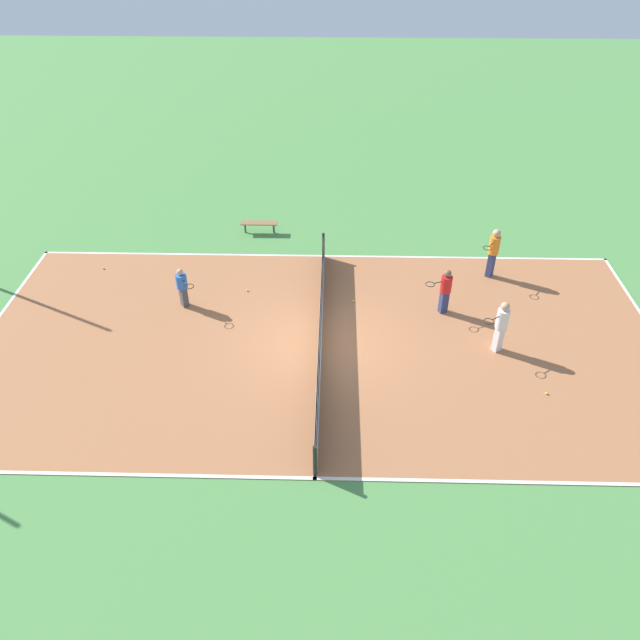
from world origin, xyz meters
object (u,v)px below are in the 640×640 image
Objects in this scene: tennis_net at (320,330)px; player_center_orange at (494,250)px; tennis_ball_near_net at (103,268)px; tennis_ball_far_baseline at (353,301)px; player_coach_red at (445,289)px; tennis_ball_right_alley at (547,393)px; bench at (259,224)px; tennis_ball_midcourt at (247,290)px; player_near_blue at (182,285)px; player_near_white at (501,323)px.

player_center_orange reaches higher than tennis_net.
player_center_orange reaches higher than tennis_ball_near_net.
player_center_orange is 27.09× the size of tennis_ball_far_baseline.
player_coach_red is 23.36× the size of tennis_ball_far_baseline.
tennis_ball_right_alley is 15.55m from tennis_ball_near_net.
bench reaches higher than tennis_ball_far_baseline.
bench is 21.06× the size of tennis_ball_midcourt.
bench is 21.06× the size of tennis_ball_far_baseline.
tennis_ball_far_baseline is at bearing 50.73° from tennis_ball_right_alley.
tennis_ball_far_baseline is (0.47, 2.91, -0.87)m from player_coach_red.
bench is at bearing -72.80° from player_center_orange.
tennis_net is 7.12m from player_center_orange.
tennis_ball_midcourt is (-1.18, 8.47, -1.04)m from player_center_orange.
player_coach_red reaches higher than tennis_ball_right_alley.
player_center_orange is (-3.00, -8.46, 0.71)m from bench.
tennis_net reaches higher than tennis_ball_near_net.
tennis_net is 5.57× the size of player_center_orange.
tennis_ball_midcourt is at bearing 81.27° from tennis_ball_far_baseline.
tennis_net is 6.46× the size of player_coach_red.
tennis_ball_far_baseline is (-1.74, 4.85, -1.04)m from player_center_orange.
player_near_blue reaches higher than tennis_ball_midcourt.
player_near_white reaches higher than player_near_blue.
tennis_ball_far_baseline is (0.32, -5.58, -0.76)m from player_near_blue.
player_center_orange reaches higher than tennis_ball_right_alley.
tennis_net is 150.81× the size of tennis_ball_far_baseline.
tennis_net is at bearing 30.27° from player_near_blue.
bench is 4.19m from tennis_ball_midcourt.
player_center_orange reaches higher than tennis_ball_midcourt.
tennis_ball_right_alley is at bearing -118.70° from tennis_ball_midcourt.
player_near_white is at bearing -107.86° from tennis_ball_near_net.
tennis_ball_midcourt is at bearing -55.97° from player_near_white.
tennis_net is 150.81× the size of tennis_ball_near_net.
tennis_ball_midcourt is at bearing -45.36° from player_center_orange.
player_center_orange reaches higher than bench.
player_coach_red is at bearing 31.70° from tennis_ball_right_alley.
player_near_white is 25.53× the size of tennis_ball_right_alley.
player_near_white reaches higher than tennis_ball_midcourt.
player_near_blue is 8.49m from player_coach_red.
player_coach_red is at bearing -90.33° from player_near_white.
player_near_white is (-4.15, 0.58, -0.07)m from player_center_orange.
tennis_ball_far_baseline is (2.41, 4.27, -0.97)m from player_near_white.
tennis_ball_midcourt is (0.88, -1.96, -0.76)m from player_near_blue.
player_near_blue reaches higher than tennis_ball_near_net.
tennis_ball_midcourt is at bearing 77.00° from player_near_blue.
tennis_net is 5.91× the size of player_near_white.
tennis_net is 3.80m from tennis_ball_midcourt.
tennis_ball_midcourt is 3.66m from tennis_ball_far_baseline.
player_coach_red is 3.07m from tennis_ball_far_baseline.
bench is 0.82× the size of player_near_white.
tennis_ball_near_net is at bearing 78.31° from tennis_ball_far_baseline.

